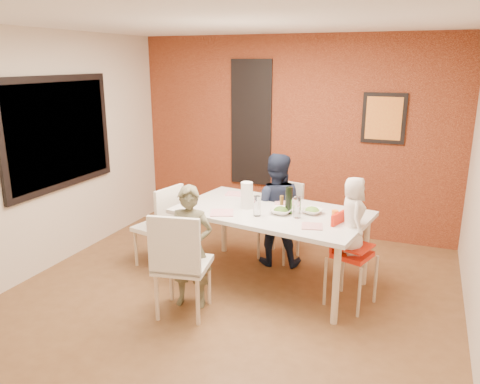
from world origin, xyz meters
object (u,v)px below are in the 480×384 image
at_px(high_chair, 348,250).
at_px(chair_far, 282,216).
at_px(toddler, 353,215).
at_px(child_near, 190,247).
at_px(dining_table, 271,217).
at_px(child_far, 275,210).
at_px(chair_left, 163,222).
at_px(wine_bottle, 289,200).
at_px(paper_towel_roll, 247,195).
at_px(chair_near, 179,260).

bearing_deg(high_chair, chair_far, 64.42).
bearing_deg(toddler, child_near, 92.01).
bearing_deg(dining_table, child_far, 103.07).
distance_m(dining_table, high_chair, 0.88).
xyz_separation_m(chair_left, toddler, (2.17, -0.09, 0.38)).
relative_size(wine_bottle, paper_towel_roll, 0.98).
distance_m(chair_far, chair_left, 1.46).
relative_size(dining_table, child_near, 1.73).
xyz_separation_m(toddler, paper_towel_roll, (-1.15, 0.15, 0.04)).
height_order(dining_table, paper_towel_roll, paper_towel_roll).
relative_size(dining_table, toddler, 2.81).
bearing_deg(child_near, toddler, 12.01).
bearing_deg(child_near, high_chair, 12.78).
height_order(dining_table, chair_left, chair_left).
xyz_separation_m(chair_far, child_near, (-0.47, -1.51, 0.09)).
bearing_deg(child_near, dining_table, 42.80).
height_order(chair_near, wine_bottle, wine_bottle).
bearing_deg(wine_bottle, child_far, 120.61).
relative_size(chair_near, high_chair, 1.11).
bearing_deg(wine_bottle, child_near, -135.48).
xyz_separation_m(high_chair, child_near, (-1.42, -0.62, 0.05)).
distance_m(child_near, child_far, 1.35).
bearing_deg(dining_table, chair_near, -118.43).
xyz_separation_m(chair_near, high_chair, (1.40, 0.87, -0.02)).
xyz_separation_m(chair_left, wine_bottle, (1.49, 0.06, 0.42)).
relative_size(chair_left, child_far, 0.73).
xyz_separation_m(child_far, wine_bottle, (0.31, -0.52, 0.29)).
bearing_deg(wine_bottle, paper_towel_roll, 180.00).
height_order(dining_table, chair_far, chair_far).
height_order(chair_near, chair_far, chair_near).
bearing_deg(chair_left, paper_towel_roll, 105.03).
bearing_deg(wine_bottle, chair_near, -126.66).
bearing_deg(toddler, high_chair, 37.72).
bearing_deg(dining_table, toddler, -10.85).
relative_size(toddler, paper_towel_roll, 2.64).
xyz_separation_m(chair_far, child_far, (-0.02, -0.24, 0.15)).
xyz_separation_m(chair_near, child_near, (-0.02, 0.25, 0.03)).
height_order(child_near, child_far, child_far).
relative_size(chair_near, chair_left, 1.06).
bearing_deg(child_far, child_near, 57.84).
xyz_separation_m(dining_table, high_chair, (0.85, -0.15, -0.19)).
relative_size(chair_near, chair_far, 1.12).
bearing_deg(child_far, wine_bottle, 108.17).
bearing_deg(dining_table, chair_left, -176.52).
height_order(high_chair, child_near, child_near).
relative_size(dining_table, wine_bottle, 7.59).
height_order(chair_near, child_far, child_far).
bearing_deg(chair_near, chair_left, -62.00).
relative_size(chair_far, child_far, 0.70).
height_order(wine_bottle, paper_towel_roll, paper_towel_roll).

